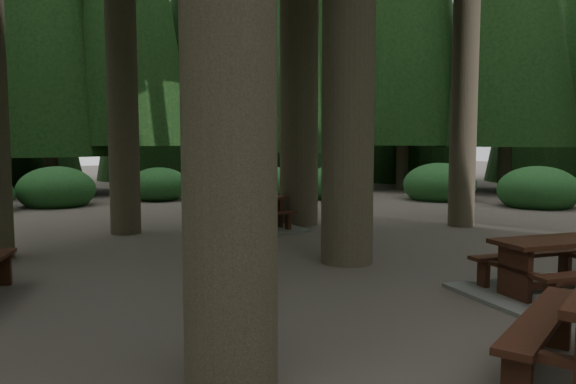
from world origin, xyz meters
TOP-DOWN VIEW (x-y plane):
  - ground at (0.00, 0.00)m, footprint 80.00×80.00m
  - picnic_table_a at (1.86, -2.83)m, footprint 2.54×2.24m
  - picnic_table_c at (0.95, 3.98)m, footprint 2.25×1.89m
  - shrub_ring at (0.70, 0.75)m, footprint 23.86×24.64m

SIDE VIEW (x-z plane):
  - ground at x=0.00m, z-range 0.00..0.00m
  - picnic_table_c at x=0.95m, z-range -0.12..0.61m
  - picnic_table_a at x=1.86m, z-range -0.12..0.62m
  - shrub_ring at x=0.70m, z-range -0.35..1.15m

